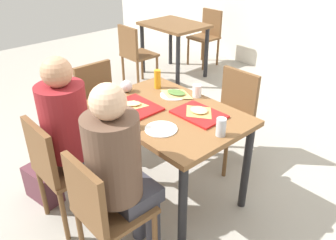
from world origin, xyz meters
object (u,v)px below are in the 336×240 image
(pizza_slice_c, at_px, (176,93))
(plastic_cup_b, at_px, (134,121))
(person_in_red, at_px, (71,128))
(background_chair_near, at_px, (134,52))
(chair_far_side, at_px, (231,110))
(background_chair_far, at_px, (207,33))
(person_in_brown_jacket, at_px, (119,165))
(paper_plate_near_edge, at_px, (161,129))
(chair_near_left, at_px, (58,166))
(pizza_slice_b, at_px, (199,111))
(plastic_cup_a, at_px, (197,91))
(chair_near_right, at_px, (103,209))
(chair_left_end, at_px, (101,102))
(handbag, at_px, (43,184))
(tray_red_near, at_px, (136,107))
(pizza_slice_a, at_px, (132,104))
(soda_can, at_px, (221,127))
(background_table, at_px, (174,33))
(main_table, at_px, (168,124))
(condiment_bottle, at_px, (157,79))
(foil_bundle, at_px, (126,86))
(tray_red_far, at_px, (199,114))
(paper_plate_center, at_px, (174,95))

(pizza_slice_c, xyz_separation_m, plastic_cup_b, (0.19, -0.58, 0.03))
(person_in_red, distance_m, background_chair_near, 2.49)
(chair_far_side, bearing_deg, background_chair_far, 136.59)
(person_in_brown_jacket, height_order, paper_plate_near_edge, person_in_brown_jacket)
(chair_near_left, distance_m, pizza_slice_b, 1.07)
(chair_near_left, height_order, background_chair_far, same)
(chair_far_side, relative_size, plastic_cup_b, 8.68)
(plastic_cup_a, bearing_deg, chair_near_right, -74.32)
(chair_left_end, bearing_deg, handbag, -68.22)
(chair_near_right, bearing_deg, tray_red_near, 127.11)
(tray_red_near, relative_size, plastic_cup_a, 3.60)
(chair_far_side, bearing_deg, tray_red_near, -102.26)
(paper_plate_near_edge, bearing_deg, pizza_slice_a, 171.28)
(person_in_red, xyz_separation_m, soda_can, (0.77, 0.66, 0.08))
(background_table, height_order, background_chair_near, background_chair_near)
(main_table, relative_size, chair_left_end, 1.32)
(main_table, height_order, pizza_slice_a, pizza_slice_a)
(chair_left_end, bearing_deg, pizza_slice_c, 16.70)
(pizza_slice_c, bearing_deg, chair_near_left, -96.90)
(tray_red_near, distance_m, plastic_cup_a, 0.51)
(chair_far_side, height_order, condiment_bottle, condiment_bottle)
(pizza_slice_c, distance_m, handbag, 1.31)
(pizza_slice_b, height_order, plastic_cup_a, plastic_cup_a)
(condiment_bottle, height_order, background_chair_far, condiment_bottle)
(chair_near_left, bearing_deg, chair_far_side, 79.64)
(pizza_slice_a, relative_size, background_chair_near, 0.25)
(plastic_cup_a, relative_size, foil_bundle, 1.00)
(main_table, bearing_deg, pizza_slice_a, -144.95)
(tray_red_near, height_order, background_chair_near, background_chair_near)
(chair_left_end, bearing_deg, condiment_bottle, 20.57)
(plastic_cup_b, distance_m, soda_can, 0.58)
(paper_plate_near_edge, xyz_separation_m, plastic_cup_b, (-0.14, -0.12, 0.05))
(tray_red_far, bearing_deg, pizza_slice_a, -146.88)
(paper_plate_near_edge, relative_size, plastic_cup_b, 2.20)
(pizza_slice_b, xyz_separation_m, background_table, (-2.16, 1.78, -0.16))
(person_in_red, xyz_separation_m, background_chair_far, (-1.68, 3.29, -0.25))
(person_in_red, xyz_separation_m, paper_plate_near_edge, (0.46, 0.42, 0.03))
(main_table, xyz_separation_m, soda_can, (0.49, 0.02, 0.17))
(paper_plate_center, bearing_deg, pizza_slice_b, -13.51)
(pizza_slice_c, bearing_deg, chair_near_right, -66.27)
(main_table, height_order, chair_near_right, chair_near_right)
(pizza_slice_b, bearing_deg, background_chair_far, 130.64)
(plastic_cup_a, bearing_deg, handbag, -118.12)
(chair_left_end, relative_size, plastic_cup_b, 8.68)
(chair_far_side, distance_m, background_table, 2.28)
(person_in_red, distance_m, person_in_brown_jacket, 0.57)
(paper_plate_near_edge, bearing_deg, chair_far_side, 99.72)
(person_in_brown_jacket, height_order, paper_plate_center, person_in_brown_jacket)
(chair_far_side, height_order, tray_red_near, chair_far_side)
(chair_near_left, xyz_separation_m, pizza_slice_c, (0.12, 1.02, 0.28))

